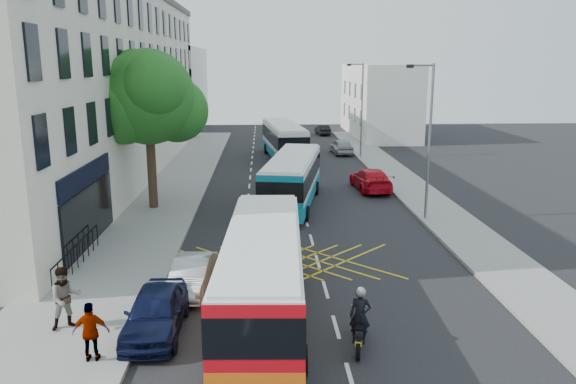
{
  "coord_description": "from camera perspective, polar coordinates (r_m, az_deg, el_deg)",
  "views": [
    {
      "loc": [
        -2.26,
        -16.26,
        8.16
      ],
      "look_at": [
        -1.09,
        9.57,
        2.2
      ],
      "focal_mm": 35.0,
      "sensor_mm": 36.0,
      "label": 1
    }
  ],
  "objects": [
    {
      "name": "pedestrian_near",
      "position": [
        18.75,
        -21.66,
        -9.99
      ],
      "size": [
        1.2,
        1.11,
        1.98
      ],
      "primitive_type": "imported",
      "rotation": [
        0.0,
        0.0,
        0.49
      ],
      "color": "gray",
      "rests_on": "pavement_left"
    },
    {
      "name": "distant_car_dark",
      "position": [
        65.72,
        3.54,
        6.33
      ],
      "size": [
        1.59,
        3.65,
        1.17
      ],
      "primitive_type": "imported",
      "rotation": [
        0.0,
        0.0,
        3.24
      ],
      "color": "black",
      "rests_on": "ground"
    },
    {
      "name": "terrace_main",
      "position": [
        42.43,
        -18.98,
        10.39
      ],
      "size": [
        8.3,
        45.0,
        13.5
      ],
      "color": "beige",
      "rests_on": "ground"
    },
    {
      "name": "lamp_near",
      "position": [
        29.72,
        14.03,
        5.75
      ],
      "size": [
        1.45,
        0.15,
        8.0
      ],
      "color": "slate",
      "rests_on": "pavement_right"
    },
    {
      "name": "parked_car_blue",
      "position": [
        18.08,
        -13.28,
        -11.73
      ],
      "size": [
        1.7,
        4.18,
        1.42
      ],
      "primitive_type": "imported",
      "rotation": [
        0.0,
        0.0,
        -0.01
      ],
      "color": "black",
      "rests_on": "ground"
    },
    {
      "name": "terrace_far",
      "position": [
        72.29,
        -12.14,
        10.19
      ],
      "size": [
        8.0,
        20.0,
        10.0
      ],
      "primitive_type": "cube",
      "color": "silver",
      "rests_on": "ground"
    },
    {
      "name": "distant_car_silver",
      "position": [
        51.74,
        5.45,
        4.64
      ],
      "size": [
        1.93,
        4.23,
        1.41
      ],
      "primitive_type": "imported",
      "rotation": [
        0.0,
        0.0,
        3.21
      ],
      "color": "#9A9BA1",
      "rests_on": "ground"
    },
    {
      "name": "bus_near",
      "position": [
        18.29,
        -2.55,
        -8.24
      ],
      "size": [
        2.92,
        10.52,
        2.93
      ],
      "rotation": [
        0.0,
        0.0,
        -0.04
      ],
      "color": "silver",
      "rests_on": "ground"
    },
    {
      "name": "red_hatchback",
      "position": [
        37.12,
        8.41,
        1.28
      ],
      "size": [
        2.31,
        5.08,
        1.44
      ],
      "primitive_type": "imported",
      "rotation": [
        0.0,
        0.0,
        3.2
      ],
      "color": "red",
      "rests_on": "ground"
    },
    {
      "name": "street_tree",
      "position": [
        31.9,
        -14.08,
        9.24
      ],
      "size": [
        6.3,
        5.7,
        8.8
      ],
      "color": "#382619",
      "rests_on": "pavement_left"
    },
    {
      "name": "pavement_right",
      "position": [
        33.74,
        14.3,
        -1.3
      ],
      "size": [
        3.0,
        70.0,
        0.15
      ],
      "primitive_type": "cube",
      "color": "gray",
      "rests_on": "ground"
    },
    {
      "name": "pavement_left",
      "position": [
        32.89,
        -13.46,
        -1.62
      ],
      "size": [
        5.0,
        70.0,
        0.15
      ],
      "primitive_type": "cube",
      "color": "gray",
      "rests_on": "ground"
    },
    {
      "name": "building_right",
      "position": [
        65.75,
        9.16,
        9.19
      ],
      "size": [
        6.0,
        18.0,
        8.0
      ],
      "primitive_type": "cube",
      "color": "silver",
      "rests_on": "ground"
    },
    {
      "name": "lamp_far",
      "position": [
        49.13,
        7.4,
        8.74
      ],
      "size": [
        1.45,
        0.15,
        8.0
      ],
      "color": "slate",
      "rests_on": "pavement_right"
    },
    {
      "name": "bus_mid",
      "position": [
        32.75,
        0.46,
        1.3
      ],
      "size": [
        4.2,
        10.6,
        2.91
      ],
      "rotation": [
        0.0,
        0.0,
        -0.18
      ],
      "color": "silver",
      "rests_on": "ground"
    },
    {
      "name": "pedestrian_far",
      "position": [
        16.67,
        -19.38,
        -13.26
      ],
      "size": [
        1.02,
        0.47,
        1.7
      ],
      "primitive_type": "imported",
      "rotation": [
        0.0,
        0.0,
        3.2
      ],
      "color": "gray",
      "rests_on": "pavement_left"
    },
    {
      "name": "bus_far",
      "position": [
        48.91,
        -0.42,
        5.28
      ],
      "size": [
        3.7,
        11.08,
        3.05
      ],
      "rotation": [
        0.0,
        0.0,
        0.11
      ],
      "color": "silver",
      "rests_on": "ground"
    },
    {
      "name": "ground",
      "position": [
        18.34,
        4.89,
        -13.5
      ],
      "size": [
        120.0,
        120.0,
        0.0
      ],
      "primitive_type": "plane",
      "color": "black",
      "rests_on": "ground"
    },
    {
      "name": "parked_car_silver",
      "position": [
        21.0,
        -9.74,
        -8.28
      ],
      "size": [
        1.62,
        3.82,
        1.23
      ],
      "primitive_type": "imported",
      "rotation": [
        0.0,
        0.0,
        -0.09
      ],
      "color": "#B5B8BD",
      "rests_on": "ground"
    },
    {
      "name": "motorbike",
      "position": [
        16.87,
        7.33,
        -12.68
      ],
      "size": [
        0.77,
        2.1,
        1.89
      ],
      "rotation": [
        0.0,
        0.0,
        -0.21
      ],
      "color": "black",
      "rests_on": "ground"
    },
    {
      "name": "railings",
      "position": [
        23.99,
        -20.63,
        -5.95
      ],
      "size": [
        0.08,
        5.6,
        1.14
      ],
      "primitive_type": null,
      "color": "black",
      "rests_on": "pavement_left"
    },
    {
      "name": "distant_car_grey",
      "position": [
        59.59,
        -0.84,
        5.78
      ],
      "size": [
        2.9,
        5.26,
        1.4
      ],
      "primitive_type": "imported",
      "rotation": [
        0.0,
        0.0,
        -0.12
      ],
      "color": "#45484E",
      "rests_on": "ground"
    }
  ]
}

